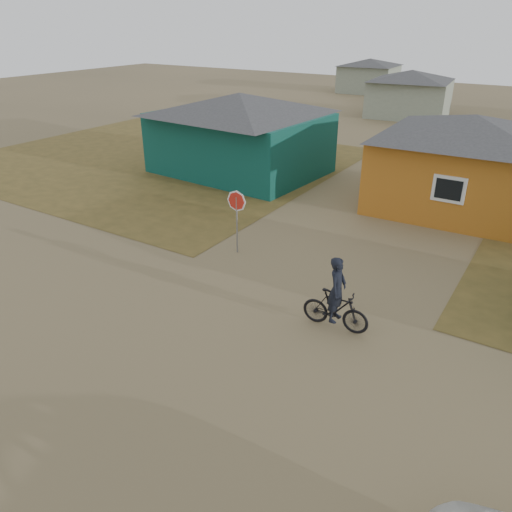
{
  "coord_description": "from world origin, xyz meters",
  "views": [
    {
      "loc": [
        5.95,
        -7.68,
        7.4
      ],
      "look_at": [
        -0.84,
        3.0,
        1.3
      ],
      "focal_mm": 35.0,
      "sensor_mm": 36.0,
      "label": 1
    }
  ],
  "objects": [
    {
      "name": "ground",
      "position": [
        0.0,
        0.0,
        0.0
      ],
      "size": [
        120.0,
        120.0,
        0.0
      ],
      "primitive_type": "plane",
      "color": "olive"
    },
    {
      "name": "grass_nw",
      "position": [
        -14.0,
        13.0,
        0.01
      ],
      "size": [
        20.0,
        18.0,
        0.0
      ],
      "primitive_type": "cube",
      "color": "brown",
      "rests_on": "ground"
    },
    {
      "name": "house_teal",
      "position": [
        -8.5,
        13.5,
        2.05
      ],
      "size": [
        8.93,
        7.08,
        4.0
      ],
      "color": "#0B3E36",
      "rests_on": "ground"
    },
    {
      "name": "house_yellow",
      "position": [
        2.5,
        14.0,
        2.0
      ],
      "size": [
        7.72,
        6.76,
        3.9
      ],
      "color": "#B6691C",
      "rests_on": "ground"
    },
    {
      "name": "house_pale_west",
      "position": [
        -6.0,
        34.0,
        1.86
      ],
      "size": [
        7.04,
        6.15,
        3.6
      ],
      "color": "gray",
      "rests_on": "ground"
    },
    {
      "name": "house_pale_north",
      "position": [
        -14.0,
        46.0,
        1.75
      ],
      "size": [
        6.28,
        5.81,
        3.4
      ],
      "color": "gray",
      "rests_on": "ground"
    },
    {
      "name": "stop_sign",
      "position": [
        -3.01,
        5.2,
        1.66
      ],
      "size": [
        0.69,
        0.31,
        2.24
      ],
      "color": "gray",
      "rests_on": "ground"
    },
    {
      "name": "cyclist",
      "position": [
        1.77,
        2.73,
        0.74
      ],
      "size": [
        1.82,
        0.67,
        2.03
      ],
      "color": "black",
      "rests_on": "ground"
    }
  ]
}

